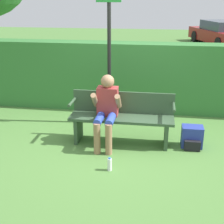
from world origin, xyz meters
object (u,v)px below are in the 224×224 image
backpack (192,137)px  parked_car (223,33)px  water_bottle (110,164)px  park_bench (122,117)px  signpost (109,51)px  person_seated (106,107)px

backpack → parked_car: bearing=78.2°
water_bottle → backpack: bearing=37.6°
backpack → water_bottle: backpack is taller
park_bench → signpost: size_ratio=0.69×
backpack → park_bench: bearing=178.4°
backpack → signpost: signpost is taller
water_bottle → parked_car: (3.82, 13.22, 0.49)m
person_seated → water_bottle: bearing=-77.5°
signpost → water_bottle: bearing=-80.8°
backpack → parked_car: parked_car is taller
backpack → water_bottle: size_ratio=1.75×
water_bottle → signpost: size_ratio=0.08×
backpack → parked_car: size_ratio=0.08×
park_bench → backpack: park_bench is taller
backpack → person_seated: bearing=-175.7°
person_seated → parked_car: bearing=72.0°
water_bottle → signpost: (-0.29, 1.80, 1.36)m
person_seated → signpost: bearing=96.3°
park_bench → backpack: (1.20, -0.03, -0.29)m
person_seated → parked_car: parked_car is taller
park_bench → person_seated: size_ratio=1.48×
person_seated → water_bottle: (0.19, -0.86, -0.58)m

